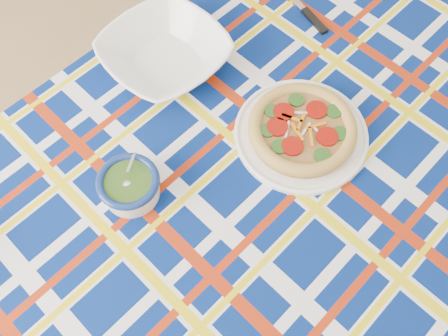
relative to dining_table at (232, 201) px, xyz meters
name	(u,v)px	position (x,y,z in m)	size (l,w,h in m)	color
floor	(201,211)	(0.00, 0.27, -0.64)	(4.00, 4.00, 0.00)	olive
dining_table	(232,201)	(0.00, 0.00, 0.00)	(1.76, 1.46, 0.71)	brown
tablecloth	(233,197)	(0.00, 0.00, 0.02)	(1.55, 0.98, 0.10)	navy
main_focaccia_plate	(302,129)	(0.18, 0.05, 0.10)	(0.29, 0.29, 0.06)	olive
pesto_bowl	(129,185)	(-0.19, 0.06, 0.11)	(0.12, 0.12, 0.07)	#1F3B10
serving_bowl	(165,54)	(-0.02, 0.35, 0.11)	(0.27, 0.27, 0.07)	white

